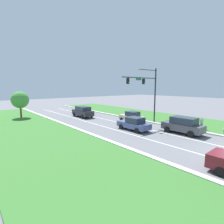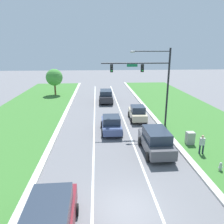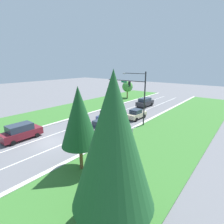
# 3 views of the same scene
# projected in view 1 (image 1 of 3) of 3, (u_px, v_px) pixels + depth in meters

# --- Properties ---
(curb_strip_left) EXTENTS (0.50, 90.00, 0.15)m
(curb_strip_left) POSITION_uv_depth(u_px,v_px,m) (209.00, 179.00, 10.69)
(curb_strip_left) COLOR beige
(curb_strip_left) RESTS_ON ground_plane
(grass_verge_left) EXTENTS (10.00, 90.00, 0.08)m
(grass_verge_left) POSITION_uv_depth(u_px,v_px,m) (157.00, 221.00, 7.37)
(grass_verge_left) COLOR #38702D
(grass_verge_left) RESTS_ON ground_plane
(traffic_signal_mast) EXTENTS (7.21, 0.41, 8.46)m
(traffic_signal_mast) POSITION_uv_depth(u_px,v_px,m) (147.00, 87.00, 25.93)
(traffic_signal_mast) COLOR black
(traffic_signal_mast) RESTS_ON ground_plane
(champagne_sedan) EXTENTS (2.05, 4.33, 1.79)m
(champagne_sedan) POSITION_uv_depth(u_px,v_px,m) (132.00, 117.00, 27.92)
(champagne_sedan) COLOR beige
(champagne_sedan) RESTS_ON ground_plane
(charcoal_suv) EXTENTS (2.27, 5.06, 2.01)m
(charcoal_suv) POSITION_uv_depth(u_px,v_px,m) (83.00, 111.00, 32.90)
(charcoal_suv) COLOR #28282D
(charcoal_suv) RESTS_ON ground_plane
(graphite_suv) EXTENTS (2.24, 4.82, 2.03)m
(graphite_suv) POSITION_uv_depth(u_px,v_px,m) (183.00, 125.00, 21.26)
(graphite_suv) COLOR #4C4C51
(graphite_suv) RESTS_ON ground_plane
(slate_blue_sedan) EXTENTS (2.11, 4.58, 1.74)m
(slate_blue_sedan) POSITION_uv_depth(u_px,v_px,m) (134.00, 124.00, 22.92)
(slate_blue_sedan) COLOR #475684
(slate_blue_sedan) RESTS_ON ground_plane
(utility_cabinet) EXTENTS (0.70, 0.60, 1.21)m
(utility_cabinet) POSITION_uv_depth(u_px,v_px,m) (187.00, 123.00, 24.50)
(utility_cabinet) COLOR #9E9E99
(utility_cabinet) RESTS_ON ground_plane
(pedestrian) EXTENTS (0.41, 0.27, 1.69)m
(pedestrian) POSITION_uv_depth(u_px,v_px,m) (202.00, 123.00, 23.08)
(pedestrian) COLOR #232842
(pedestrian) RESTS_ON ground_plane
(fire_hydrant) EXTENTS (0.34, 0.20, 0.70)m
(fire_hydrant) POSITION_uv_depth(u_px,v_px,m) (224.00, 131.00, 21.30)
(fire_hydrant) COLOR #B7B7BC
(fire_hydrant) RESTS_ON ground_plane
(oak_near_left_tree) EXTENTS (3.04, 3.04, 4.84)m
(oak_near_left_tree) POSITION_uv_depth(u_px,v_px,m) (20.00, 100.00, 31.58)
(oak_near_left_tree) COLOR brown
(oak_near_left_tree) RESTS_ON ground_plane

